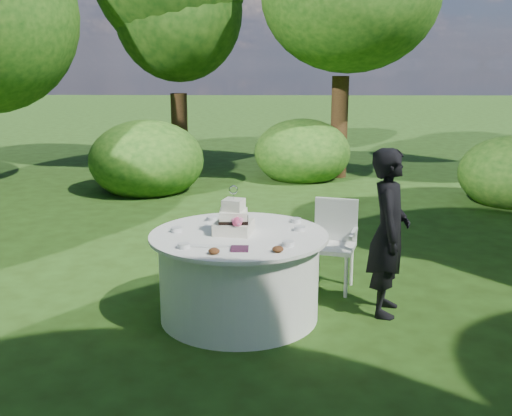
{
  "coord_description": "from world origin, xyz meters",
  "views": [
    {
      "loc": [
        0.26,
        -5.01,
        2.2
      ],
      "look_at": [
        0.15,
        0.0,
        1.0
      ],
      "focal_mm": 42.0,
      "sensor_mm": 36.0,
      "label": 1
    }
  ],
  "objects_px": {
    "napkins": "(240,249)",
    "guest": "(389,232)",
    "table": "(239,275)",
    "chair": "(334,237)",
    "cake": "(234,220)"
  },
  "relations": [
    {
      "from": "guest",
      "to": "chair",
      "type": "bearing_deg",
      "value": 46.01
    },
    {
      "from": "napkins",
      "to": "guest",
      "type": "xyz_separation_m",
      "value": [
        1.3,
        0.59,
        -0.02
      ]
    },
    {
      "from": "table",
      "to": "chair",
      "type": "xyz_separation_m",
      "value": [
        0.91,
        0.76,
        0.13
      ]
    },
    {
      "from": "napkins",
      "to": "cake",
      "type": "bearing_deg",
      "value": 98.72
    },
    {
      "from": "guest",
      "to": "chair",
      "type": "xyz_separation_m",
      "value": [
        -0.42,
        0.64,
        -0.24
      ]
    },
    {
      "from": "table",
      "to": "cake",
      "type": "distance_m",
      "value": 0.5
    },
    {
      "from": "table",
      "to": "chair",
      "type": "height_order",
      "value": "chair"
    },
    {
      "from": "cake",
      "to": "napkins",
      "type": "bearing_deg",
      "value": -81.28
    },
    {
      "from": "napkins",
      "to": "table",
      "type": "height_order",
      "value": "napkins"
    },
    {
      "from": "napkins",
      "to": "chair",
      "type": "distance_m",
      "value": 1.53
    },
    {
      "from": "table",
      "to": "chair",
      "type": "relative_size",
      "value": 1.74
    },
    {
      "from": "napkins",
      "to": "table",
      "type": "relative_size",
      "value": 0.09
    },
    {
      "from": "cake",
      "to": "chair",
      "type": "distance_m",
      "value": 1.26
    },
    {
      "from": "guest",
      "to": "cake",
      "type": "distance_m",
      "value": 1.38
    },
    {
      "from": "cake",
      "to": "chair",
      "type": "xyz_separation_m",
      "value": [
        0.95,
        0.74,
        -0.36
      ]
    }
  ]
}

